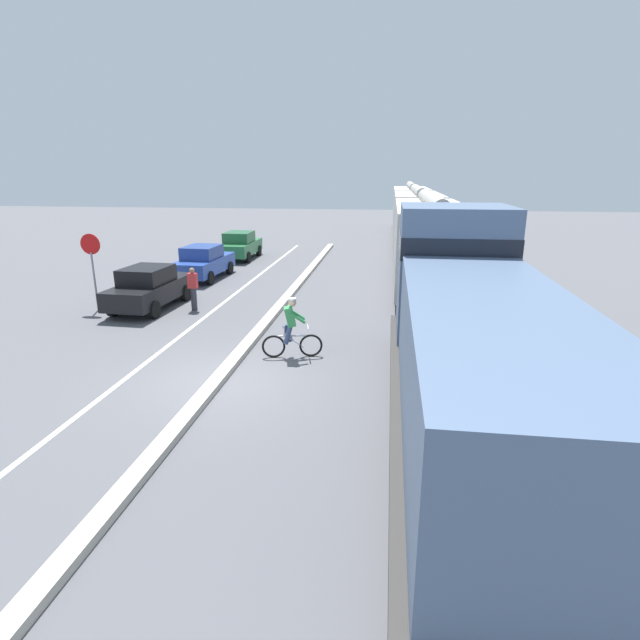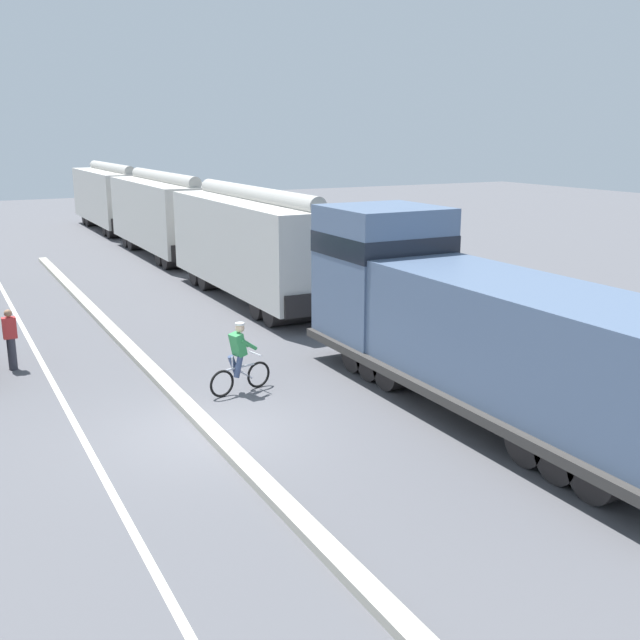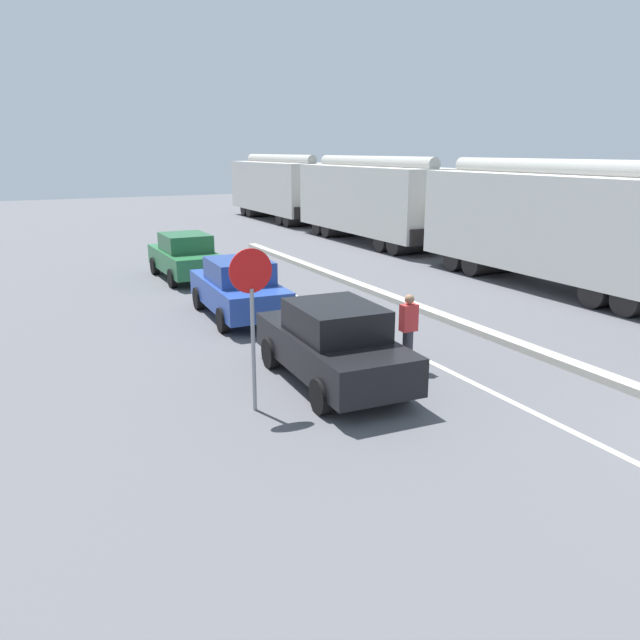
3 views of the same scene
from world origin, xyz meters
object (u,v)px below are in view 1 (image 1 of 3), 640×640
object	(u,v)px
hopper_car_trailing	(410,207)
locomotive	(469,337)
pedestrian_by_cars	(193,288)
parked_car_black	(150,287)
hopper_car_lead	(429,243)
parked_car_green	(240,245)
cyclist	(291,330)
hopper_car_middle	(416,219)
parked_car_blue	(204,262)
stop_sign	(92,257)

from	to	relation	value
hopper_car_trailing	locomotive	bearing A→B (deg)	-90.00
pedestrian_by_cars	parked_car_black	bearing A→B (deg)	179.01
hopper_car_lead	parked_car_green	xyz separation A→B (m)	(-10.56, 6.83, -1.26)
cyclist	pedestrian_by_cars	world-z (taller)	cyclist
hopper_car_trailing	parked_car_black	bearing A→B (deg)	-110.96
hopper_car_middle	parked_car_black	distance (m)	19.48
parked_car_black	parked_car_blue	size ratio (longest dim) A/B	1.00
hopper_car_lead	parked_car_green	distance (m)	12.64
hopper_car_lead	parked_car_black	size ratio (longest dim) A/B	2.48
parked_car_black	hopper_car_trailing	bearing A→B (deg)	69.04
hopper_car_lead	hopper_car_trailing	size ratio (longest dim) A/B	1.00
locomotive	stop_sign	world-z (taller)	locomotive
locomotive	hopper_car_lead	xyz separation A→B (m)	(0.00, 12.16, 0.28)
stop_sign	cyclist	bearing A→B (deg)	-25.38
hopper_car_lead	stop_sign	xyz separation A→B (m)	(-12.52, -5.22, -0.05)
hopper_car_middle	parked_car_green	distance (m)	11.65
parked_car_blue	stop_sign	xyz separation A→B (m)	(-1.89, -6.17, 1.21)
locomotive	cyclist	world-z (taller)	locomotive
hopper_car_lead	hopper_car_middle	size ratio (longest dim) A/B	1.00
hopper_car_trailing	stop_sign	xyz separation A→B (m)	(-12.52, -28.42, -0.05)
locomotive	parked_car_black	xyz separation A→B (m)	(-10.67, 7.50, -0.98)
parked_car_green	pedestrian_by_cars	world-z (taller)	same
parked_car_green	parked_car_black	bearing A→B (deg)	-90.54
hopper_car_middle	parked_car_green	xyz separation A→B (m)	(-10.56, -4.77, -1.26)
hopper_car_trailing	parked_car_blue	size ratio (longest dim) A/B	2.48
hopper_car_middle	pedestrian_by_cars	world-z (taller)	hopper_car_middle
hopper_car_lead	pedestrian_by_cars	xyz separation A→B (m)	(-8.92, -4.68, -1.23)
parked_car_black	parked_car_blue	world-z (taller)	same
parked_car_black	pedestrian_by_cars	size ratio (longest dim) A/B	2.64
parked_car_green	stop_sign	bearing A→B (deg)	-99.22
locomotive	hopper_car_middle	bearing A→B (deg)	90.00
hopper_car_lead	pedestrian_by_cars	world-z (taller)	hopper_car_lead
hopper_car_middle	stop_sign	xyz separation A→B (m)	(-12.52, -16.82, -0.05)
hopper_car_trailing	parked_car_black	xyz separation A→B (m)	(-10.67, -27.85, -1.26)
locomotive	pedestrian_by_cars	world-z (taller)	locomotive
parked_car_blue	cyclist	size ratio (longest dim) A/B	2.49
locomotive	parked_car_black	bearing A→B (deg)	144.88
hopper_car_trailing	stop_sign	world-z (taller)	hopper_car_trailing
locomotive	stop_sign	size ratio (longest dim) A/B	4.03
hopper_car_middle	parked_car_green	world-z (taller)	hopper_car_middle
hopper_car_trailing	parked_car_green	distance (m)	19.52
hopper_car_lead	cyclist	distance (m)	10.16
hopper_car_trailing	hopper_car_lead	bearing A→B (deg)	-90.00
stop_sign	hopper_car_middle	bearing A→B (deg)	53.34
pedestrian_by_cars	parked_car_blue	bearing A→B (deg)	106.86
parked_car_blue	parked_car_green	bearing A→B (deg)	89.32
locomotive	hopper_car_middle	world-z (taller)	locomotive
parked_car_green	stop_sign	world-z (taller)	stop_sign
hopper_car_lead	hopper_car_middle	xyz separation A→B (m)	(0.00, 11.60, 0.00)
cyclist	hopper_car_lead	bearing A→B (deg)	64.75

